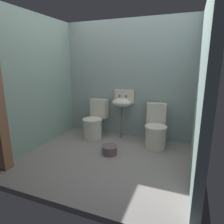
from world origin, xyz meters
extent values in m
cube|color=gray|center=(0.00, 0.00, -0.04)|extent=(3.05, 2.54, 0.08)
cube|color=#8A9F9C|center=(0.00, 1.12, 1.18)|extent=(3.05, 0.10, 2.36)
cube|color=#88A497|center=(-1.37, 0.10, 1.18)|extent=(0.10, 2.34, 2.36)
cube|color=#88A6A0|center=(1.37, 0.10, 1.18)|extent=(0.10, 2.34, 2.36)
cylinder|color=silver|center=(-0.57, 0.63, 0.19)|extent=(0.40, 0.40, 0.38)
cylinder|color=silver|center=(-0.57, 0.63, 0.40)|extent=(0.42, 0.42, 0.04)
cube|color=silver|center=(-0.56, 0.93, 0.58)|extent=(0.37, 0.20, 0.40)
cylinder|color=silver|center=(0.71, 0.63, 0.19)|extent=(0.44, 0.44, 0.38)
cylinder|color=silver|center=(0.71, 0.63, 0.40)|extent=(0.46, 0.46, 0.04)
cube|color=silver|center=(0.66, 0.93, 0.58)|extent=(0.39, 0.24, 0.40)
cylinder|color=#6E585D|center=(-0.03, 0.88, 0.33)|extent=(0.04, 0.04, 0.66)
ellipsoid|color=silver|center=(-0.03, 0.88, 0.75)|extent=(0.40, 0.32, 0.18)
cube|color=silver|center=(-0.03, 1.04, 0.85)|extent=(0.42, 0.04, 0.28)
cylinder|color=#6E585D|center=(-0.10, 0.94, 0.87)|extent=(0.04, 0.04, 0.06)
cylinder|color=#6E585D|center=(0.04, 0.94, 0.87)|extent=(0.04, 0.04, 0.06)
cylinder|color=#6E585D|center=(0.03, 0.08, 0.07)|extent=(0.26, 0.26, 0.14)
torus|color=#685357|center=(0.03, 0.08, 0.14)|extent=(0.27, 0.27, 0.02)
camera|label=1|loc=(1.21, -2.80, 1.52)|focal=31.53mm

